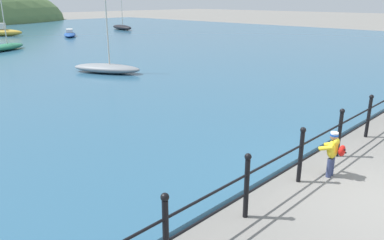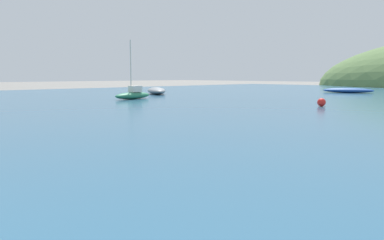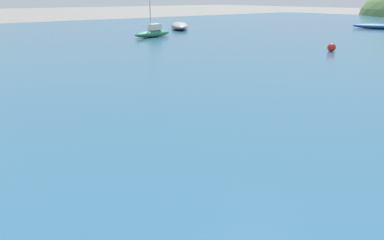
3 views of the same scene
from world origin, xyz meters
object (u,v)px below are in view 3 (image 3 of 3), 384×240
object	(u,v)px
mooring_buoy	(332,47)
boat_far_left	(379,26)
boat_blue_hull	(153,33)
boat_nearest_quay	(179,26)

from	to	relation	value
mooring_buoy	boat_far_left	bearing A→B (deg)	108.66
boat_far_left	mooring_buoy	distance (m)	17.32
boat_far_left	boat_blue_hull	size ratio (longest dim) A/B	1.15
boat_far_left	boat_blue_hull	bearing A→B (deg)	-108.64
boat_far_left	boat_nearest_quay	bearing A→B (deg)	-128.10
boat_blue_hull	mooring_buoy	xyz separation A→B (m)	(12.22, 3.39, -0.10)
boat_blue_hull	boat_nearest_quay	world-z (taller)	boat_blue_hull
boat_far_left	mooring_buoy	world-z (taller)	boat_far_left
boat_far_left	boat_nearest_quay	size ratio (longest dim) A/B	0.94
boat_far_left	boat_blue_hull	world-z (taller)	boat_blue_hull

